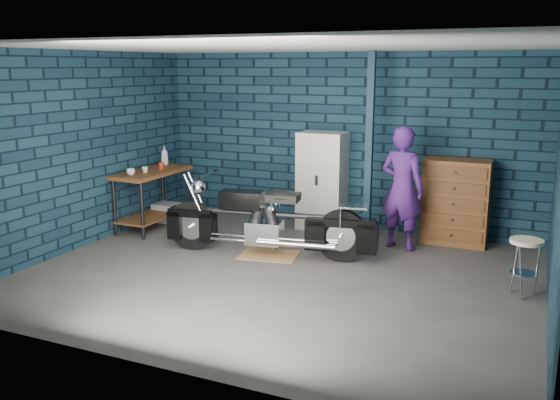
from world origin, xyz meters
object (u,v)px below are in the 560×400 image
Objects in this scene: person at (402,188)px; locker at (322,181)px; tool_chest at (456,202)px; storage_bin at (170,213)px; workbench at (153,199)px; motorcycle at (269,216)px; shop_stool at (524,268)px.

person is 1.47m from locker.
person is at bearing -139.46° from tool_chest.
workbench is at bearing -92.90° from storage_bin.
person is 3.54× the size of storage_bin.
person reaches higher than motorcycle.
locker is at bearing 180.00° from tool_chest.
tool_chest reaches higher than workbench.
tool_chest is (2.01, 0.00, -0.15)m from locker.
motorcycle is at bearing -96.23° from locker.
tool_chest is (2.19, 1.58, 0.07)m from motorcycle.
person is at bearing 1.22° from storage_bin.
tool_chest is at bearing 119.29° from shop_stool.
shop_stool is at bearing -30.37° from locker.
workbench is at bearing 21.93° from person.
person is 0.89m from tool_chest.
shop_stool is (5.42, -0.72, -0.13)m from workbench.
tool_chest is 1.87× the size of shop_stool.
workbench is at bearing 157.14° from motorcycle.
locker is 2.33× the size of shop_stool.
storage_bin is 5.52m from shop_stool.
locker is (-1.36, 0.56, -0.10)m from person.
motorcycle is at bearing -13.75° from workbench.
person is 2.10m from shop_stool.
shop_stool is (5.40, -1.12, 0.17)m from storage_bin.
storage_bin is at bearing -165.15° from locker.
workbench is 0.82× the size of person.
workbench is 2.90× the size of storage_bin.
motorcycle is at bearing 48.56° from person.
workbench is at bearing -156.92° from locker.
tool_chest reaches higher than storage_bin.
tool_chest reaches higher than motorcycle.
storage_bin is 0.32× the size of locker.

